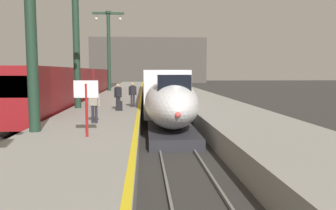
% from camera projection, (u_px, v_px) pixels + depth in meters
% --- Properties ---
extents(platform_left, '(4.80, 110.00, 1.05)m').
position_uv_depth(platform_left, '(111.00, 109.00, 26.81)').
color(platform_left, gray).
rests_on(platform_left, ground).
extents(platform_right, '(4.80, 110.00, 1.05)m').
position_uv_depth(platform_right, '(211.00, 108.00, 27.39)').
color(platform_right, gray).
rests_on(platform_right, ground).
extents(platform_left_safety_stripe, '(0.20, 107.80, 0.01)m').
position_uv_depth(platform_left_safety_stripe, '(140.00, 102.00, 26.92)').
color(platform_left_safety_stripe, yellow).
rests_on(platform_left_safety_stripe, platform_left).
extents(rail_main_left, '(0.08, 110.00, 0.12)m').
position_uv_depth(rail_main_left, '(152.00, 110.00, 29.82)').
color(rail_main_left, slate).
rests_on(rail_main_left, ground).
extents(rail_main_right, '(0.08, 110.00, 0.12)m').
position_uv_depth(rail_main_right, '(168.00, 110.00, 29.93)').
color(rail_main_right, slate).
rests_on(rail_main_right, ground).
extents(rail_secondary_left, '(0.08, 110.00, 0.12)m').
position_uv_depth(rail_secondary_left, '(59.00, 111.00, 29.24)').
color(rail_secondary_left, slate).
rests_on(rail_secondary_left, ground).
extents(rail_secondary_right, '(0.08, 110.00, 0.12)m').
position_uv_depth(rail_secondary_right, '(77.00, 111.00, 29.35)').
color(rail_secondary_right, slate).
rests_on(rail_secondary_right, ground).
extents(highspeed_train_main, '(2.92, 38.77, 3.60)m').
position_uv_depth(highspeed_train_main, '(159.00, 88.00, 32.82)').
color(highspeed_train_main, silver).
rests_on(highspeed_train_main, ground).
extents(regional_train_adjacent, '(2.85, 36.60, 3.80)m').
position_uv_depth(regional_train_adjacent, '(80.00, 85.00, 34.57)').
color(regional_train_adjacent, maroon).
rests_on(regional_train_adjacent, ground).
extents(station_column_far, '(4.00, 0.68, 9.83)m').
position_uv_depth(station_column_far, '(76.00, 20.00, 22.03)').
color(station_column_far, '#1E3828').
rests_on(station_column_far, platform_left).
extents(station_column_distant, '(4.00, 0.68, 10.09)m').
position_uv_depth(station_column_distant, '(109.00, 44.00, 42.73)').
color(station_column_distant, '#1E3828').
rests_on(station_column_distant, platform_left).
extents(passenger_near_edge, '(0.46, 0.41, 1.69)m').
position_uv_depth(passenger_near_edge, '(118.00, 95.00, 21.19)').
color(passenger_near_edge, '#23232D').
rests_on(passenger_near_edge, platform_left).
extents(passenger_mid_platform, '(0.55, 0.31, 1.69)m').
position_uv_depth(passenger_mid_platform, '(94.00, 103.00, 15.81)').
color(passenger_mid_platform, '#23232D').
rests_on(passenger_mid_platform, platform_left).
extents(passenger_far_waiting, '(0.53, 0.35, 1.69)m').
position_uv_depth(passenger_far_waiting, '(133.00, 93.00, 23.15)').
color(passenger_far_waiting, '#23232D').
rests_on(passenger_far_waiting, platform_left).
extents(rolling_suitcase, '(0.40, 0.22, 0.98)m').
position_uv_depth(rolling_suitcase, '(119.00, 106.00, 20.99)').
color(rolling_suitcase, black).
rests_on(rolling_suitcase, platform_left).
extents(departure_info_board, '(0.90, 0.10, 2.12)m').
position_uv_depth(departure_info_board, '(86.00, 97.00, 12.44)').
color(departure_info_board, maroon).
rests_on(departure_info_board, platform_left).
extents(terminus_back_wall, '(36.00, 2.00, 14.00)m').
position_uv_depth(terminus_back_wall, '(148.00, 60.00, 103.12)').
color(terminus_back_wall, '#4C4742').
rests_on(terminus_back_wall, ground).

